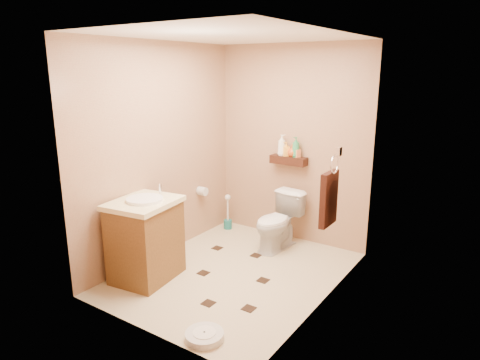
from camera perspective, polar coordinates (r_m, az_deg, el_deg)
The scene contains 19 objects.
ground at distance 4.64m, azimuth -0.76°, elevation -12.33°, with size 2.50×2.50×0.00m, color #C1AA8D.
wall_back at distance 5.29m, azimuth 6.94°, elevation 4.69°, with size 2.00×0.04×2.40m, color #A67F5F.
wall_front at distance 3.32m, azimuth -13.22°, elevation -1.60°, with size 2.00×0.04×2.40m, color #A67F5F.
wall_left at distance 4.86m, azimuth -10.57°, elevation 3.67°, with size 0.04×2.50×2.40m, color #A67F5F.
wall_right at distance 3.77m, azimuth 11.78°, elevation 0.44°, with size 0.04×2.50×2.40m, color #A67F5F.
ceiling at distance 4.15m, azimuth -0.88°, elevation 18.72°, with size 2.00×2.50×0.02m, color white.
wall_shelf at distance 5.25m, azimuth 6.48°, elevation 2.63°, with size 0.46×0.14×0.10m, color #3A1A10.
floor_accents at distance 4.59m, azimuth -0.97°, elevation -12.63°, with size 1.16×1.24×0.01m.
toilet at distance 5.13m, azimuth 5.07°, elevation -5.55°, with size 0.38×0.67×0.68m, color white.
vanity at distance 4.49m, azimuth -12.47°, elevation -7.63°, with size 0.65×0.75×0.97m.
bathroom_scale at distance 3.66m, azimuth -4.77°, elevation -19.98°, with size 0.40×0.40×0.06m.
toilet_brush at distance 5.79m, azimuth -1.64°, elevation -4.91°, with size 0.11×0.11×0.48m.
towel_ring at distance 4.09m, azimuth 11.81°, elevation -2.14°, with size 0.12×0.30×0.76m.
toilet_paper at distance 5.43m, azimuth -5.05°, elevation -1.49°, with size 0.12×0.11×0.12m.
bottle_a at distance 5.26m, azimuth 5.59°, elevation 4.67°, with size 0.10×0.10×0.26m, color white.
bottle_b at distance 5.24m, azimuth 6.17°, elevation 4.14°, with size 0.08×0.08×0.17m, color #FDB135.
bottle_c at distance 5.21m, azimuth 7.02°, elevation 3.92°, with size 0.12×0.12×0.15m, color #C74D17.
bottle_d at distance 5.18m, azimuth 7.46°, elevation 4.38°, with size 0.10×0.10×0.25m, color #319359.
bottle_e at distance 5.18m, azimuth 7.62°, elevation 3.81°, with size 0.07×0.07×0.15m, color #FB9153.
Camera 1 is at (2.36, -3.40, 2.11)m, focal length 32.00 mm.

